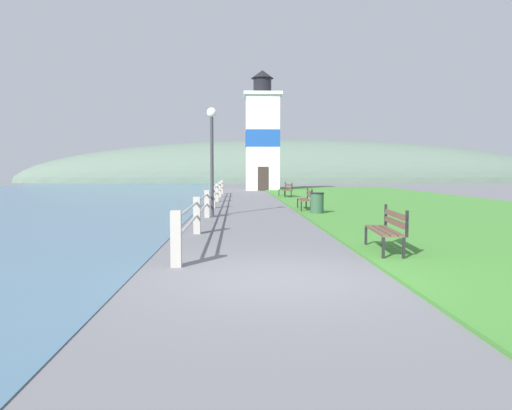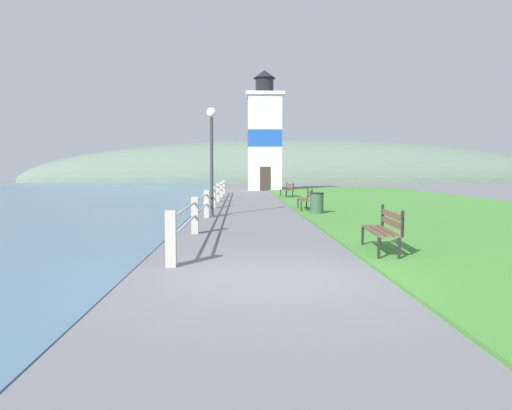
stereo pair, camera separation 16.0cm
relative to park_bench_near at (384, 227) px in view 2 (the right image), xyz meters
name	(u,v)px [view 2 (the right image)]	position (x,y,z in m)	size (l,w,h in m)	color
ground_plane	(271,279)	(-2.38, -2.18, -0.54)	(160.00, 160.00, 0.00)	slate
grass_verge	(408,204)	(5.39, 14.49, -0.51)	(12.00, 50.03, 0.06)	#428433
seawall_railing	(213,195)	(-4.06, 12.49, 0.03)	(0.18, 27.53, 0.98)	#A8A399
park_bench_near	(384,227)	(0.00, 0.00, 0.00)	(0.60, 1.78, 0.94)	brown
park_bench_midway	(306,198)	(-0.13, 10.78, 0.00)	(0.56, 1.96, 0.94)	brown
park_bench_far	(288,189)	(0.08, 21.00, 0.00)	(0.69, 1.98, 0.94)	brown
lighthouse	(264,137)	(-0.79, 33.01, 3.98)	(3.21, 3.21, 10.16)	white
trash_bin	(317,204)	(0.02, 8.91, -0.11)	(0.54, 0.54, 0.84)	#2D5138
lamp_post	(212,141)	(-3.91, 8.63, 2.20)	(0.36, 0.36, 3.96)	#333338
distant_hillside	(300,182)	(5.62, 61.17, -0.54)	(80.00, 16.00, 12.00)	#566B5B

